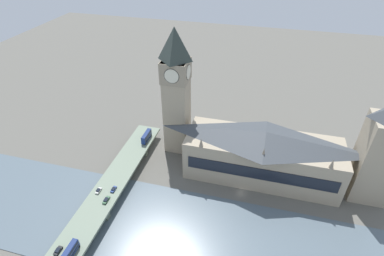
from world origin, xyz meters
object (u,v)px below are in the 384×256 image
Objects in this scene: clock_tower at (176,90)px; double_decker_bus_mid at (146,136)px; car_southbound_lead at (106,200)px; car_northbound_lead at (58,251)px; car_northbound_mid at (98,191)px; road_bridge at (96,209)px; car_northbound_tail at (114,189)px; victoria_tower at (380,153)px; parliament_hall at (262,155)px; double_decker_bus_lead at (69,253)px.

clock_tower reaches higher than double_decker_bus_mid.
car_southbound_lead is at bearing 161.49° from clock_tower.
car_northbound_mid reaches higher than car_northbound_lead.
road_bridge is 56.09m from double_decker_bus_mid.
car_northbound_tail reaches higher than car_southbound_lead.
clock_tower is at bearing -71.74° from double_decker_bus_mid.
clock_tower is at bearing 83.27° from victoria_tower.
clock_tower is 62.45m from car_northbound_tail.
road_bridge is at bearing 176.17° from double_decker_bus_mid.
parliament_hall is 17.07× the size of car_southbound_lead.
parliament_hall is 87.04m from car_northbound_mid.
clock_tower is at bearing -12.33° from double_decker_bus_lead.
double_decker_bus_mid is at bearing -3.83° from road_bridge.
double_decker_bus_mid is at bearing 87.05° from victoria_tower.
car_northbound_tail is at bearing 106.66° from victoria_tower.
double_decker_bus_mid reaches higher than car_northbound_mid.
car_southbound_lead is at bearing 122.14° from parliament_hall.
road_bridge is 34.31× the size of car_northbound_lead.
double_decker_bus_mid is (-6.04, 18.29, -31.22)m from clock_tower.
road_bridge is at bearing -159.68° from car_northbound_mid.
victoria_tower is 137.83m from car_northbound_mid.
victoria_tower is 150.74m from car_northbound_lead.
car_southbound_lead is (-44.24, 70.40, -7.73)m from parliament_hall.
car_northbound_lead is 30.13m from car_southbound_lead.
clock_tower is 6.83× the size of double_decker_bus_lead.
double_decker_bus_lead is 6.41m from car_northbound_lead.
road_bridge is at bearing 165.39° from car_northbound_tail.
car_northbound_tail reaches higher than road_bridge.
double_decker_bus_lead is at bearing -96.64° from car_northbound_lead.
road_bridge is at bearing -7.16° from car_northbound_lead.
car_northbound_mid is at bearing 0.87° from car_northbound_lead.
double_decker_bus_mid is at bearing -0.50° from double_decker_bus_lead.
car_northbound_lead is at bearing 175.15° from double_decker_bus_mid.
victoria_tower is 12.10× the size of car_southbound_lead.
double_decker_bus_mid is (80.85, -0.70, 0.20)m from double_decker_bus_lead.
double_decker_bus_lead is 80.85m from double_decker_bus_mid.
victoria_tower reaches higher than parliament_hall.
car_northbound_tail is at bearing 179.36° from double_decker_bus_mid.
car_northbound_mid is at bearing 106.99° from victoria_tower.
double_decker_bus_lead is (-86.88, 18.99, -31.42)m from clock_tower.
road_bridge is 25.49m from double_decker_bus_lead.
road_bridge is (-61.86, 22.03, -35.18)m from clock_tower.
clock_tower is 68.42m from car_southbound_lead.
victoria_tower reaches higher than car_northbound_tail.
clock_tower is 18.57× the size of car_northbound_lead.
road_bridge is 12.62× the size of double_decker_bus_lead.
double_decker_bus_lead is at bearing 179.67° from car_northbound_tail.
car_southbound_lead is at bearing -11.71° from car_northbound_lead.
double_decker_bus_lead is 2.71× the size of car_northbound_tail.
double_decker_bus_lead reaches higher than car_northbound_lead.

